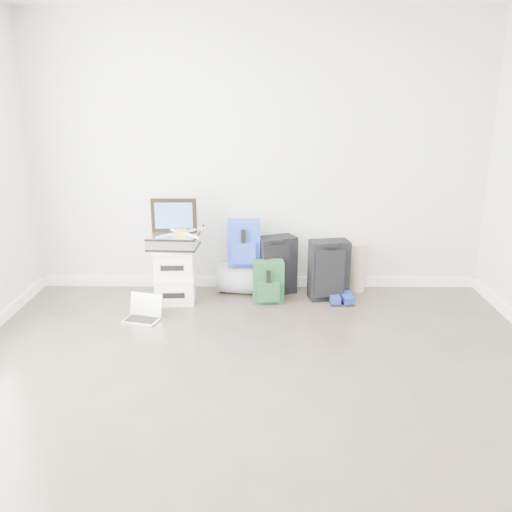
{
  "coord_description": "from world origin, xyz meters",
  "views": [
    {
      "loc": [
        0.02,
        -2.83,
        1.95
      ],
      "look_at": [
        -0.02,
        1.9,
        0.51
      ],
      "focal_mm": 38.0,
      "sensor_mm": 36.0,
      "label": 1
    }
  ],
  "objects_px": {
    "briefcase": "(173,241)",
    "boxes_stack": "(175,275)",
    "duffel_bag": "(244,278)",
    "large_suitcase": "(276,265)",
    "carry_on": "(329,270)",
    "laptop": "(143,314)"
  },
  "relations": [
    {
      "from": "boxes_stack",
      "to": "laptop",
      "type": "xyz_separation_m",
      "value": [
        -0.23,
        -0.42,
        -0.22
      ]
    },
    {
      "from": "boxes_stack",
      "to": "duffel_bag",
      "type": "xyz_separation_m",
      "value": [
        0.65,
        0.25,
        -0.12
      ]
    },
    {
      "from": "briefcase",
      "to": "carry_on",
      "type": "relative_size",
      "value": 0.77
    },
    {
      "from": "boxes_stack",
      "to": "carry_on",
      "type": "bearing_deg",
      "value": 1.26
    },
    {
      "from": "carry_on",
      "to": "duffel_bag",
      "type": "bearing_deg",
      "value": 160.45
    },
    {
      "from": "carry_on",
      "to": "laptop",
      "type": "distance_m",
      "value": 1.8
    },
    {
      "from": "briefcase",
      "to": "large_suitcase",
      "type": "relative_size",
      "value": 0.78
    },
    {
      "from": "boxes_stack",
      "to": "large_suitcase",
      "type": "xyz_separation_m",
      "value": [
        0.97,
        0.25,
        0.02
      ]
    },
    {
      "from": "duffel_bag",
      "to": "carry_on",
      "type": "height_order",
      "value": "carry_on"
    },
    {
      "from": "boxes_stack",
      "to": "carry_on",
      "type": "relative_size",
      "value": 0.93
    },
    {
      "from": "duffel_bag",
      "to": "carry_on",
      "type": "bearing_deg",
      "value": 0.81
    },
    {
      "from": "boxes_stack",
      "to": "carry_on",
      "type": "distance_m",
      "value": 1.48
    },
    {
      "from": "carry_on",
      "to": "laptop",
      "type": "height_order",
      "value": "carry_on"
    },
    {
      "from": "briefcase",
      "to": "duffel_bag",
      "type": "bearing_deg",
      "value": 24.23
    },
    {
      "from": "boxes_stack",
      "to": "duffel_bag",
      "type": "distance_m",
      "value": 0.71
    },
    {
      "from": "briefcase",
      "to": "carry_on",
      "type": "distance_m",
      "value": 1.52
    },
    {
      "from": "duffel_bag",
      "to": "laptop",
      "type": "distance_m",
      "value": 1.11
    },
    {
      "from": "duffel_bag",
      "to": "laptop",
      "type": "xyz_separation_m",
      "value": [
        -0.88,
        -0.67,
        -0.1
      ]
    },
    {
      "from": "large_suitcase",
      "to": "carry_on",
      "type": "bearing_deg",
      "value": -39.5
    },
    {
      "from": "boxes_stack",
      "to": "duffel_bag",
      "type": "bearing_deg",
      "value": 17.93
    },
    {
      "from": "briefcase",
      "to": "boxes_stack",
      "type": "bearing_deg",
      "value": 79.48
    },
    {
      "from": "laptop",
      "to": "briefcase",
      "type": "bearing_deg",
      "value": 77.05
    }
  ]
}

